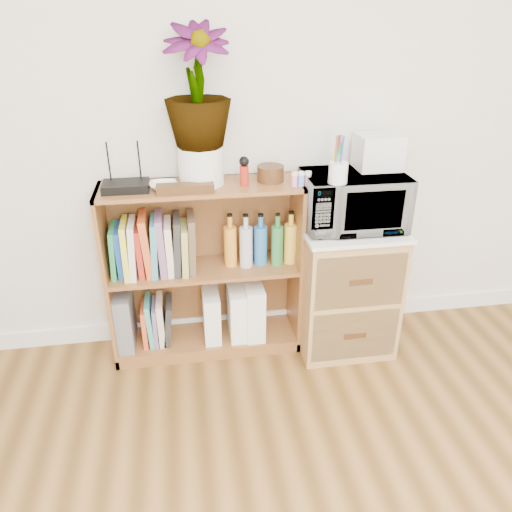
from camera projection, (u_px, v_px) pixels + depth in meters
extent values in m
cube|color=white|center=(265.00, 318.00, 2.99)|extent=(4.00, 0.02, 0.10)
cube|color=brown|center=(205.00, 271.00, 2.63)|extent=(1.00, 0.30, 0.95)
cube|color=#9E7542|center=(344.00, 288.00, 2.72)|extent=(0.50, 0.45, 0.70)
imported|color=white|center=(353.00, 201.00, 2.49)|extent=(0.50, 0.34, 0.28)
cylinder|color=white|center=(338.00, 173.00, 2.28)|extent=(0.09, 0.09, 0.10)
cube|color=silver|center=(378.00, 152.00, 2.47)|extent=(0.21, 0.18, 0.17)
cube|color=black|center=(126.00, 186.00, 2.34)|extent=(0.21, 0.15, 0.04)
imported|color=white|center=(163.00, 186.00, 2.36)|extent=(0.13, 0.13, 0.03)
cylinder|color=white|center=(201.00, 165.00, 2.39)|extent=(0.22, 0.22, 0.18)
imported|color=#2B6A2A|center=(197.00, 86.00, 2.23)|extent=(0.30, 0.30, 0.54)
cube|color=#39210F|center=(185.00, 188.00, 2.31)|extent=(0.27, 0.07, 0.04)
cylinder|color=#A12213|center=(244.00, 176.00, 2.39)|extent=(0.04, 0.04, 0.10)
cylinder|color=#381F0F|center=(270.00, 173.00, 2.45)|extent=(0.13, 0.13, 0.08)
cube|color=pink|center=(301.00, 181.00, 2.39)|extent=(0.11, 0.04, 0.05)
cube|color=slate|center=(124.00, 317.00, 2.68)|extent=(0.10, 0.26, 0.32)
cube|color=white|center=(211.00, 314.00, 2.74)|extent=(0.09, 0.22, 0.28)
cube|color=white|center=(237.00, 311.00, 2.76)|extent=(0.09, 0.23, 0.29)
cube|color=white|center=(253.00, 308.00, 2.77)|extent=(0.10, 0.25, 0.31)
cube|color=#228346|center=(114.00, 251.00, 2.50)|extent=(0.04, 0.20, 0.26)
cube|color=#1B46A2|center=(120.00, 251.00, 2.50)|extent=(0.03, 0.20, 0.25)
cube|color=yellow|center=(126.00, 247.00, 2.50)|extent=(0.03, 0.20, 0.29)
cube|color=silver|center=(133.00, 247.00, 2.50)|extent=(0.04, 0.20, 0.29)
cube|color=#AD281D|center=(140.00, 249.00, 2.51)|extent=(0.03, 0.20, 0.26)
cube|color=#D85A26|center=(147.00, 244.00, 2.51)|extent=(0.05, 0.20, 0.31)
cube|color=teal|center=(154.00, 245.00, 2.52)|extent=(0.04, 0.20, 0.29)
cube|color=slate|center=(162.00, 243.00, 2.52)|extent=(0.04, 0.20, 0.31)
cube|color=beige|center=(170.00, 246.00, 2.53)|extent=(0.04, 0.20, 0.27)
cube|color=#2B2B2B|center=(177.00, 244.00, 2.53)|extent=(0.05, 0.20, 0.29)
cube|color=#AEAE50|center=(184.00, 247.00, 2.55)|extent=(0.04, 0.20, 0.25)
cube|color=brown|center=(191.00, 243.00, 2.54)|extent=(0.04, 0.20, 0.29)
cylinder|color=orange|center=(230.00, 241.00, 2.57)|extent=(0.07, 0.07, 0.28)
cylinder|color=silver|center=(246.00, 240.00, 2.58)|extent=(0.07, 0.07, 0.28)
cylinder|color=#286FBC|center=(261.00, 240.00, 2.60)|extent=(0.07, 0.07, 0.27)
cylinder|color=#2D7E3D|center=(276.00, 238.00, 2.61)|extent=(0.06, 0.06, 0.28)
cylinder|color=gold|center=(290.00, 237.00, 2.62)|extent=(0.07, 0.07, 0.28)
cylinder|color=#9EACB0|center=(305.00, 236.00, 2.63)|extent=(0.07, 0.07, 0.29)
cube|color=#DF4E27|center=(145.00, 323.00, 2.71)|extent=(0.02, 0.19, 0.22)
cube|color=teal|center=(150.00, 320.00, 2.71)|extent=(0.04, 0.19, 0.26)
cube|color=slate|center=(156.00, 322.00, 2.72)|extent=(0.02, 0.19, 0.23)
cube|color=beige|center=(161.00, 319.00, 2.72)|extent=(0.04, 0.19, 0.26)
cube|color=#262626|center=(168.00, 320.00, 2.73)|extent=(0.06, 0.19, 0.24)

